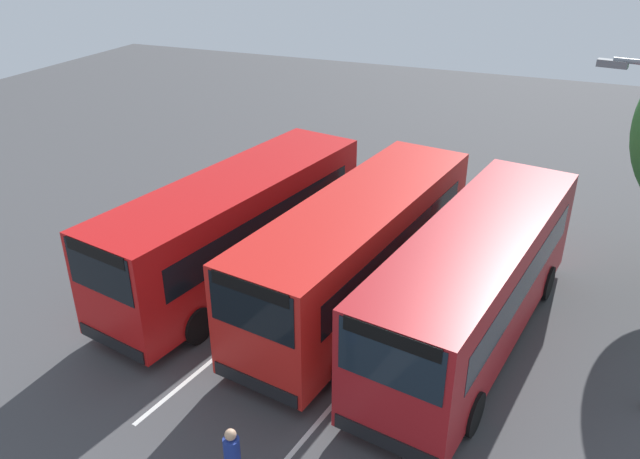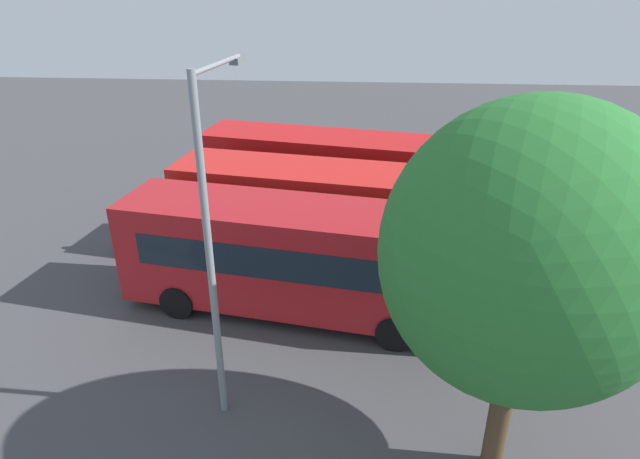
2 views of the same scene
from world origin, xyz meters
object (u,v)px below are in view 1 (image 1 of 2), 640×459
object	(u,v)px
bus_far_left	(236,225)
pedestrian	(232,458)
bus_center_left	(359,248)
bus_center_right	(474,281)

from	to	relation	value
bus_far_left	pedestrian	size ratio (longest dim) A/B	6.00
bus_center_left	bus_center_right	xyz separation A→B (m)	(0.55, 3.30, 0.00)
bus_center_right	pedestrian	distance (m)	7.59
bus_center_left	pedestrian	xyz separation A→B (m)	(7.35, 0.04, -0.83)
pedestrian	bus_far_left	bearing A→B (deg)	11.97
bus_center_left	bus_center_right	bearing A→B (deg)	89.69
bus_center_right	pedestrian	bearing A→B (deg)	-16.01
bus_far_left	bus_center_left	world-z (taller)	same
bus_center_left	bus_center_right	distance (m)	3.35
bus_center_left	pedestrian	world-z (taller)	bus_center_left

